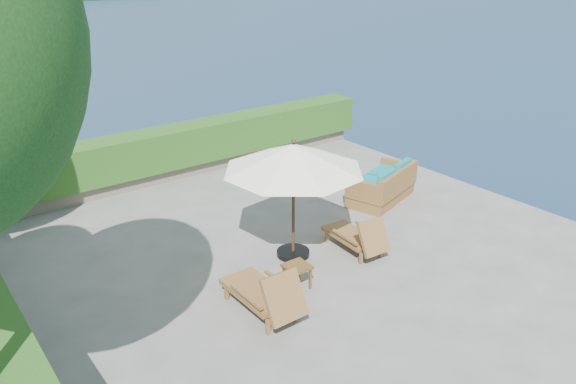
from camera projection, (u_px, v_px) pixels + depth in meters
ground at (300, 259)px, 11.09m from camera, size 12.00×12.00×0.00m
foundation at (300, 324)px, 11.70m from camera, size 12.00×12.00×3.00m
ocean at (299, 379)px, 12.26m from camera, size 600.00×600.00×0.00m
planter_wall_far at (172, 171)px, 15.13m from camera, size 12.00×0.60×0.36m
hedge_far at (170, 147)px, 14.87m from camera, size 12.40×0.90×1.00m
patio_umbrella at (293, 158)px, 10.44m from camera, size 3.34×3.34×2.44m
lounge_left at (265, 293)px, 9.25m from camera, size 0.77×1.67×0.96m
lounge_right at (358, 236)px, 11.23m from camera, size 0.73×1.52×0.86m
side_table at (297, 269)px, 10.00m from camera, size 0.45×0.45×0.46m
wicker_loveseat at (383, 187)px, 13.62m from camera, size 2.10×1.49×0.93m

